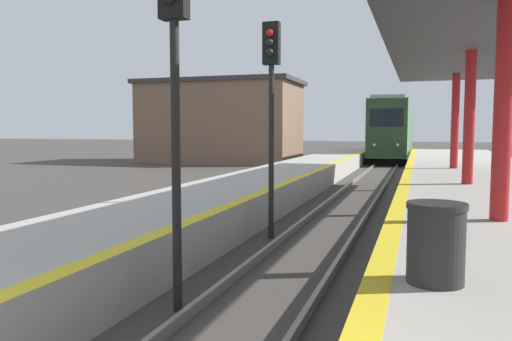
% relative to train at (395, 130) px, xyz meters
% --- Properties ---
extents(train, '(2.61, 23.11, 4.65)m').
position_rel_train_xyz_m(train, '(0.00, 0.00, 0.00)').
color(train, black).
rests_on(train, ground).
extents(signal_near, '(0.36, 0.31, 4.71)m').
position_rel_train_xyz_m(signal_near, '(-0.97, -38.43, 0.92)').
color(signal_near, black).
rests_on(signal_near, ground).
extents(signal_mid, '(0.36, 0.31, 4.71)m').
position_rel_train_xyz_m(signal_mid, '(-1.05, -33.78, 0.92)').
color(signal_mid, black).
rests_on(signal_mid, ground).
extents(station_canopy, '(4.48, 24.07, 3.95)m').
position_rel_train_xyz_m(station_canopy, '(3.35, -31.92, 2.23)').
color(station_canopy, red).
rests_on(station_canopy, platform_right).
extents(trash_bin, '(0.59, 0.59, 0.82)m').
position_rel_train_xyz_m(trash_bin, '(2.21, -38.96, -1.09)').
color(trash_bin, '#262628').
rests_on(trash_bin, platform_right).
extents(station_building, '(11.54, 6.39, 5.95)m').
position_rel_train_xyz_m(station_building, '(-11.86, -10.14, 0.63)').
color(station_building, brown).
rests_on(station_building, ground).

